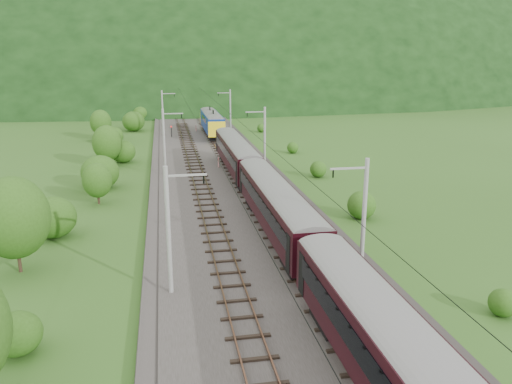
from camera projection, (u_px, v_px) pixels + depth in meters
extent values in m
plane|color=#2E5219|center=(269.00, 288.00, 32.09)|extent=(600.00, 600.00, 0.00)
cube|color=#38332D|center=(244.00, 233.00, 41.52)|extent=(14.00, 220.00, 0.30)
cube|color=brown|center=(207.00, 232.00, 40.88)|extent=(0.08, 220.00, 0.15)
cube|color=brown|center=(224.00, 230.00, 41.13)|extent=(0.08, 220.00, 0.15)
cube|color=black|center=(215.00, 233.00, 41.04)|extent=(2.40, 220.00, 0.12)
cube|color=brown|center=(264.00, 228.00, 41.73)|extent=(0.08, 220.00, 0.15)
cube|color=brown|center=(281.00, 227.00, 41.98)|extent=(0.08, 220.00, 0.15)
cube|color=black|center=(272.00, 229.00, 41.89)|extent=(2.40, 220.00, 0.12)
cylinder|color=gray|center=(168.00, 231.00, 29.85)|extent=(0.28, 0.28, 8.00)
cube|color=gray|center=(186.00, 175.00, 29.15)|extent=(2.40, 0.12, 0.12)
cylinder|color=black|center=(204.00, 179.00, 29.41)|extent=(0.10, 0.10, 0.50)
cylinder|color=gray|center=(164.00, 142.00, 60.17)|extent=(0.28, 0.28, 8.00)
cube|color=gray|center=(173.00, 114.00, 59.48)|extent=(2.40, 0.12, 0.12)
cylinder|color=black|center=(181.00, 116.00, 59.73)|extent=(0.10, 0.10, 0.50)
cylinder|color=gray|center=(163.00, 113.00, 90.49)|extent=(0.28, 0.28, 8.00)
cube|color=gray|center=(169.00, 94.00, 89.80)|extent=(2.40, 0.12, 0.12)
cylinder|color=black|center=(174.00, 95.00, 90.06)|extent=(0.10, 0.10, 0.50)
cylinder|color=gray|center=(162.00, 98.00, 120.82)|extent=(0.28, 0.28, 8.00)
cube|color=gray|center=(166.00, 84.00, 120.12)|extent=(2.40, 0.12, 0.12)
cylinder|color=black|center=(171.00, 85.00, 120.38)|extent=(0.10, 0.10, 0.50)
cylinder|color=gray|center=(162.00, 89.00, 151.14)|extent=(0.28, 0.28, 8.00)
cube|color=gray|center=(165.00, 78.00, 150.45)|extent=(2.40, 0.12, 0.12)
cylinder|color=black|center=(168.00, 79.00, 150.70)|extent=(0.10, 0.10, 0.50)
cylinder|color=gray|center=(364.00, 219.00, 32.03)|extent=(0.28, 0.28, 8.00)
cube|color=gray|center=(349.00, 168.00, 30.92)|extent=(2.40, 0.12, 0.12)
cylinder|color=black|center=(333.00, 174.00, 30.82)|extent=(0.10, 0.10, 0.50)
cylinder|color=gray|center=(265.00, 139.00, 62.36)|extent=(0.28, 0.28, 8.00)
cube|color=gray|center=(255.00, 112.00, 61.24)|extent=(2.40, 0.12, 0.12)
cylinder|color=black|center=(247.00, 115.00, 61.14)|extent=(0.10, 0.10, 0.50)
cylinder|color=gray|center=(230.00, 111.00, 92.68)|extent=(0.28, 0.28, 8.00)
cube|color=gray|center=(224.00, 93.00, 91.56)|extent=(2.40, 0.12, 0.12)
cylinder|color=black|center=(218.00, 95.00, 91.47)|extent=(0.10, 0.10, 0.50)
cylinder|color=gray|center=(213.00, 97.00, 123.00)|extent=(0.28, 0.28, 8.00)
cube|color=gray|center=(208.00, 83.00, 121.89)|extent=(2.40, 0.12, 0.12)
cylinder|color=black|center=(204.00, 85.00, 121.79)|extent=(0.10, 0.10, 0.50)
cylinder|color=gray|center=(203.00, 89.00, 153.33)|extent=(0.28, 0.28, 8.00)
cube|color=gray|center=(198.00, 78.00, 152.21)|extent=(2.40, 0.12, 0.12)
cylinder|color=black|center=(195.00, 79.00, 152.11)|extent=(0.10, 0.10, 0.50)
cylinder|color=black|center=(214.00, 152.00, 39.25)|extent=(0.03, 198.00, 0.03)
cylinder|color=black|center=(273.00, 150.00, 40.09)|extent=(0.03, 198.00, 0.03)
ellipsoid|color=black|center=(173.00, 81.00, 278.46)|extent=(504.00, 360.00, 244.00)
cube|color=black|center=(402.00, 369.00, 19.16)|extent=(2.76, 20.94, 2.86)
cylinder|color=gray|center=(405.00, 339.00, 18.81)|extent=(2.76, 20.84, 2.76)
cube|color=black|center=(369.00, 365.00, 18.82)|extent=(0.05, 18.43, 1.09)
cube|color=black|center=(437.00, 357.00, 19.31)|extent=(0.05, 18.43, 1.09)
cube|color=black|center=(336.00, 317.00, 26.60)|extent=(2.09, 3.05, 0.86)
cube|color=black|center=(276.00, 205.00, 39.96)|extent=(2.76, 20.94, 2.86)
cylinder|color=gray|center=(276.00, 190.00, 39.62)|extent=(2.76, 20.84, 2.76)
cube|color=black|center=(259.00, 202.00, 39.63)|extent=(0.05, 18.43, 1.09)
cube|color=black|center=(293.00, 200.00, 40.12)|extent=(0.05, 18.43, 1.09)
cube|color=black|center=(300.00, 263.00, 33.51)|extent=(2.09, 3.05, 0.86)
cube|color=black|center=(259.00, 202.00, 47.40)|extent=(2.09, 3.05, 0.86)
cube|color=black|center=(236.00, 154.00, 60.77)|extent=(2.76, 20.94, 2.86)
cylinder|color=gray|center=(236.00, 143.00, 60.43)|extent=(2.76, 20.84, 2.76)
cube|color=black|center=(225.00, 151.00, 60.43)|extent=(0.05, 18.43, 1.09)
cube|color=black|center=(248.00, 150.00, 60.93)|extent=(0.05, 18.43, 1.09)
cube|color=black|center=(246.00, 183.00, 54.32)|extent=(2.09, 3.05, 0.86)
cube|color=black|center=(229.00, 157.00, 68.21)|extent=(2.09, 3.05, 0.86)
cube|color=navy|center=(212.00, 122.00, 89.70)|extent=(2.76, 17.13, 2.86)
cylinder|color=gray|center=(212.00, 114.00, 89.35)|extent=(2.76, 17.05, 2.76)
cube|color=black|center=(204.00, 120.00, 89.36)|extent=(0.05, 15.08, 1.09)
cube|color=black|center=(219.00, 119.00, 89.85)|extent=(0.05, 15.08, 1.09)
cube|color=black|center=(215.00, 137.00, 84.51)|extent=(2.09, 3.05, 0.86)
cube|color=black|center=(209.00, 127.00, 95.87)|extent=(2.09, 3.05, 0.86)
cube|color=yellow|center=(208.00, 117.00, 97.68)|extent=(2.82, 0.50, 2.57)
cube|color=yellow|center=(217.00, 129.00, 81.82)|extent=(2.82, 0.50, 2.57)
cube|color=black|center=(210.00, 109.00, 92.02)|extent=(0.08, 1.60, 0.86)
cylinder|color=red|center=(196.00, 128.00, 95.45)|extent=(0.14, 0.14, 1.28)
cylinder|color=red|center=(219.00, 162.00, 64.91)|extent=(0.14, 0.14, 1.33)
cylinder|color=black|center=(171.00, 132.00, 88.78)|extent=(0.13, 0.13, 1.79)
sphere|color=red|center=(171.00, 127.00, 88.53)|extent=(0.22, 0.22, 0.22)
ellipsoid|color=#2A5115|center=(17.00, 334.00, 24.79)|extent=(2.48, 2.48, 2.23)
ellipsoid|color=#2A5115|center=(53.00, 217.00, 40.58)|extent=(3.81, 3.81, 3.43)
ellipsoid|color=#2A5115|center=(100.00, 172.00, 55.40)|extent=(4.18, 4.18, 3.76)
ellipsoid|color=#2A5115|center=(123.00, 151.00, 68.90)|extent=(3.51, 3.51, 3.16)
ellipsoid|color=#2A5115|center=(113.00, 136.00, 82.59)|extent=(3.35, 3.35, 3.01)
ellipsoid|color=#2A5115|center=(133.00, 121.00, 97.07)|extent=(4.28, 4.28, 3.85)
ellipsoid|color=#2A5115|center=(140.00, 113.00, 113.63)|extent=(3.44, 3.44, 3.09)
cylinder|color=black|center=(18.00, 247.00, 34.01)|extent=(0.24, 0.24, 3.69)
ellipsoid|color=#2A5115|center=(14.00, 218.00, 33.45)|extent=(4.74, 4.74, 5.69)
cylinder|color=black|center=(98.00, 193.00, 49.91)|extent=(0.24, 0.24, 2.27)
ellipsoid|color=#2A5115|center=(97.00, 180.00, 49.56)|extent=(2.92, 2.92, 3.51)
cylinder|color=black|center=(108.00, 156.00, 66.35)|extent=(0.24, 0.24, 3.02)
ellipsoid|color=#2A5115|center=(107.00, 143.00, 65.89)|extent=(3.89, 3.89, 4.66)
cylinder|color=black|center=(101.00, 132.00, 87.42)|extent=(0.24, 0.24, 2.86)
ellipsoid|color=#2A5115|center=(101.00, 122.00, 86.98)|extent=(3.68, 3.68, 4.42)
ellipsoid|color=#2A5115|center=(503.00, 304.00, 28.51)|extent=(1.64, 1.64, 1.48)
ellipsoid|color=#2A5115|center=(362.00, 206.00, 45.35)|extent=(2.60, 2.60, 2.34)
ellipsoid|color=#2A5115|center=(318.00, 170.00, 60.81)|extent=(2.03, 2.03, 1.82)
ellipsoid|color=#2A5115|center=(293.00, 148.00, 75.68)|extent=(1.73, 1.73, 1.56)
ellipsoid|color=#2A5115|center=(261.00, 128.00, 96.16)|extent=(1.62, 1.62, 1.46)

